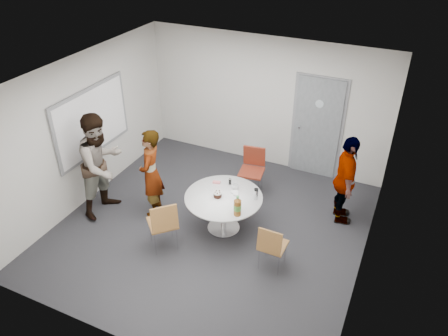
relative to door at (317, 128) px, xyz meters
The scene contains 15 objects.
floor 2.90m from the door, 113.90° to the right, with size 5.00×5.00×0.00m, color #242428.
ceiling 3.19m from the door, 113.90° to the right, with size 5.00×5.00×0.00m, color silver.
wall_back 1.15m from the door, behind, with size 5.00×5.00×0.00m, color beige.
wall_left 4.38m from the door, 145.41° to the right, with size 5.00×5.00×0.00m, color beige.
wall_right 2.87m from the door, 60.57° to the right, with size 5.00×5.00×0.00m, color beige.
wall_front 5.11m from the door, 102.45° to the right, with size 5.00×5.00×0.00m, color beige.
door is the anchor object (origin of this frame).
whiteboard 4.25m from the door, 147.34° to the right, with size 0.04×1.90×1.25m.
table 2.61m from the door, 109.62° to the right, with size 1.29×1.29×1.03m.
chair_near_left 3.65m from the door, 115.13° to the right, with size 0.64×0.64×0.92m.
chair_near_right 3.04m from the door, 87.16° to the right, with size 0.39×0.43×0.81m.
chair_far 1.52m from the door, 127.82° to the right, with size 0.50×0.53×0.92m.
person_main 3.36m from the door, 132.06° to the right, with size 0.59×0.39×1.63m, color #A5C6EA.
person_left 4.13m from the door, 137.56° to the right, with size 0.92×0.72×1.90m, color white.
person_right 1.58m from the door, 57.10° to the right, with size 0.96×0.40×1.63m, color black.
Camera 1 is at (2.66, -5.24, 4.88)m, focal length 35.00 mm.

